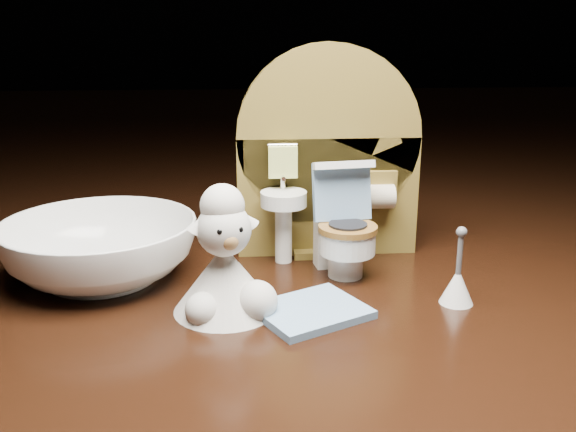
# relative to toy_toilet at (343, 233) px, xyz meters

# --- Properties ---
(backdrop_panel) EXTENTS (0.13, 0.05, 0.15)m
(backdrop_panel) POSITION_rel_toy_toilet_xyz_m (-0.01, 0.04, 0.04)
(backdrop_panel) COLOR brown
(backdrop_panel) RESTS_ON ground
(toy_toilet) EXTENTS (0.04, 0.05, 0.08)m
(toy_toilet) POSITION_rel_toy_toilet_xyz_m (0.00, 0.00, 0.00)
(toy_toilet) COLOR white
(toy_toilet) RESTS_ON ground
(bath_mat) EXTENTS (0.08, 0.07, 0.00)m
(bath_mat) POSITION_rel_toy_toilet_xyz_m (-0.03, -0.07, -0.03)
(bath_mat) COLOR #6C90B3
(bath_mat) RESTS_ON ground
(toilet_brush) EXTENTS (0.02, 0.02, 0.05)m
(toilet_brush) POSITION_rel_toy_toilet_xyz_m (0.06, -0.05, -0.02)
(toilet_brush) COLOR white
(toilet_brush) RESTS_ON ground
(plush_lamb) EXTENTS (0.06, 0.06, 0.08)m
(plush_lamb) POSITION_rel_toy_toilet_xyz_m (-0.08, -0.06, -0.00)
(plush_lamb) COLOR beige
(plush_lamb) RESTS_ON ground
(ceramic_bowl) EXTENTS (0.13, 0.13, 0.04)m
(ceramic_bowl) POSITION_rel_toy_toilet_xyz_m (-0.16, -0.00, -0.01)
(ceramic_bowl) COLOR white
(ceramic_bowl) RESTS_ON ground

